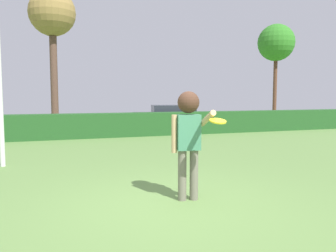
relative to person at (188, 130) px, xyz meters
name	(u,v)px	position (x,y,z in m)	size (l,w,h in m)	color
ground_plane	(174,206)	(-0.32, -0.20, -1.17)	(60.00, 60.00, 0.00)	#648A45
person	(188,130)	(0.00, 0.00, 0.00)	(0.56, 0.80, 1.80)	slate
frisbee	(218,121)	(0.18, -0.67, 0.19)	(0.25, 0.25, 0.08)	yellow
hedge_row	(95,125)	(-0.32, 9.23, -0.67)	(27.81, 0.90, 1.00)	#235322
parked_car_black	(173,116)	(4.10, 11.84, -0.48)	(4.44, 2.44, 1.25)	black
oak_tree	(52,16)	(-1.84, 13.34, 4.57)	(2.32, 2.32, 7.06)	brown
birch_tree	(276,43)	(14.44, 17.09, 4.57)	(2.79, 2.79, 7.19)	brown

